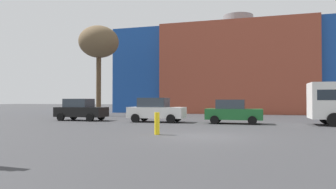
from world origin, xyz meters
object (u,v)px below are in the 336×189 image
at_px(parked_car_2, 233,112).
at_px(bare_tree_0, 99,43).
at_px(parked_car_1, 156,110).
at_px(bollard_yellow_0, 157,123).
at_px(parked_car_0, 81,110).

bearing_deg(parked_car_2, bare_tree_0, 154.05).
height_order(parked_car_2, bare_tree_0, bare_tree_0).
distance_m(parked_car_1, bollard_yellow_0, 8.31).
bearing_deg(bare_tree_0, parked_car_0, -72.26).
height_order(parked_car_0, bollard_yellow_0, parked_car_0).
xyz_separation_m(parked_car_2, bare_tree_0, (-13.98, 6.80, 6.65)).
xyz_separation_m(parked_car_1, bollard_yellow_0, (2.67, -7.86, -0.37)).
xyz_separation_m(parked_car_0, parked_car_2, (11.80, 0.00, -0.04)).
height_order(parked_car_2, bollard_yellow_0, parked_car_2).
xyz_separation_m(parked_car_0, bollard_yellow_0, (8.92, -7.86, -0.33)).
bearing_deg(bollard_yellow_0, parked_car_2, 69.89).
xyz_separation_m(parked_car_0, parked_car_1, (6.26, -0.00, 0.03)).
xyz_separation_m(parked_car_1, bare_tree_0, (-8.43, 6.80, 6.58)).
height_order(parked_car_1, bollard_yellow_0, parked_car_1).
bearing_deg(parked_car_1, parked_car_2, 0.00).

